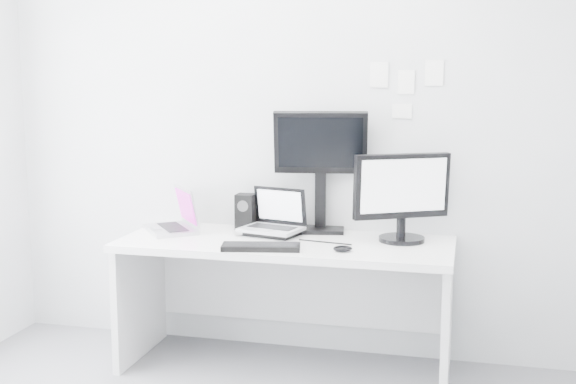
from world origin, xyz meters
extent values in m
plane|color=silver|center=(0.00, 1.60, 1.35)|extent=(3.60, 0.00, 3.60)
cube|color=white|center=(0.00, 1.25, 0.36)|extent=(1.80, 0.70, 0.73)
cube|color=#BABABE|center=(-0.70, 1.33, 0.86)|extent=(0.42, 0.44, 0.26)
cube|color=black|center=(-0.30, 1.49, 0.83)|extent=(0.13, 0.13, 0.21)
cube|color=#9C9EA3|center=(-0.11, 1.35, 0.86)|extent=(0.38, 0.32, 0.27)
cube|color=black|center=(0.14, 1.52, 1.09)|extent=(0.55, 0.27, 0.71)
cube|color=black|center=(0.61, 1.38, 0.98)|extent=(0.59, 0.48, 0.49)
cube|color=black|center=(-0.07, 1.02, 0.74)|extent=(0.42, 0.22, 0.03)
ellipsoid|color=black|center=(0.35, 1.06, 0.75)|extent=(0.11, 0.09, 0.03)
cube|color=white|center=(0.45, 1.59, 1.62)|extent=(0.10, 0.00, 0.14)
cube|color=white|center=(0.60, 1.59, 1.58)|extent=(0.09, 0.00, 0.13)
cube|color=white|center=(0.75, 1.59, 1.63)|extent=(0.10, 0.00, 0.14)
cube|color=white|center=(0.58, 1.59, 1.42)|extent=(0.11, 0.00, 0.08)
camera|label=1|loc=(0.95, -2.51, 1.59)|focal=45.64mm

